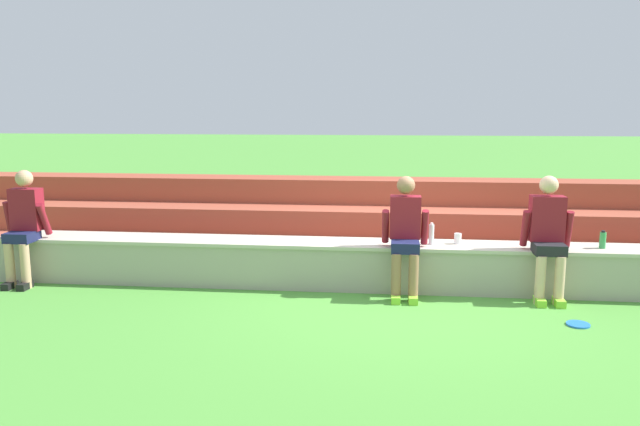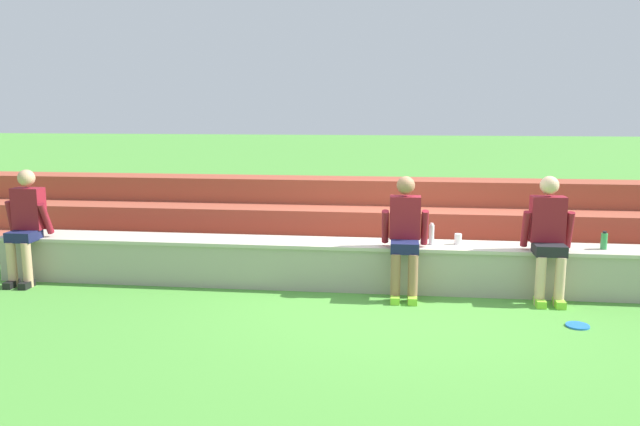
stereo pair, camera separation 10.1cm
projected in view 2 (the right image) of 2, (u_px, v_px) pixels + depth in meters
ground_plane at (404, 295)px, 7.14m from camera, size 80.00×80.00×0.00m
stone_seating_wall at (405, 265)px, 7.35m from camera, size 10.02×0.58×0.55m
brick_bleachers at (403, 228)px, 8.92m from camera, size 13.62×1.86×1.08m
person_far_left at (26, 223)px, 7.53m from camera, size 0.53×0.53×1.39m
person_left_of_center at (405, 233)px, 6.99m from camera, size 0.53×0.58×1.37m
person_center at (548, 234)px, 6.84m from camera, size 0.55×0.54×1.39m
water_bottle_near_right at (604, 241)px, 7.00m from camera, size 0.07×0.07×0.21m
water_bottle_center_gap at (432, 234)px, 7.23m from camera, size 0.06×0.06×0.26m
plastic_cup_right_end at (458, 239)px, 7.26m from camera, size 0.08×0.08×0.13m
frisbee at (578, 326)px, 6.12m from camera, size 0.23×0.23×0.02m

